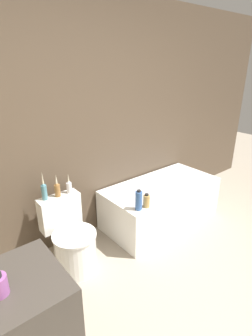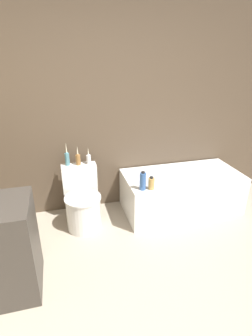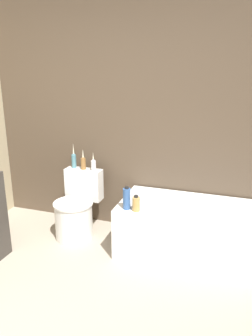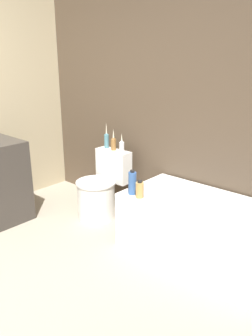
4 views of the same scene
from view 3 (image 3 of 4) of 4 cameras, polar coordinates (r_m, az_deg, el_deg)
The scene contains 8 objects.
wall_back_tiled at distance 3.56m, azimuth 1.15°, elevation 9.25°, with size 6.40×0.06×2.60m.
bathtub at distance 3.34m, azimuth 11.98°, elevation -10.56°, with size 1.49×0.73×0.51m.
toilet at distance 3.65m, azimuth -8.62°, elevation -7.38°, with size 0.42×0.56×0.70m.
vase_gold at distance 3.72m, azimuth -9.07°, elevation 1.44°, with size 0.05×0.05×0.28m.
vase_silver at distance 3.65m, azimuth -7.46°, elevation 0.97°, with size 0.06×0.06×0.23m.
vase_bronze at distance 3.60m, azimuth -5.70°, elevation 0.64°, with size 0.05×0.05×0.21m.
shampoo_bottle_tall at distance 3.07m, azimuth 0.12°, elevation -5.34°, with size 0.07×0.07×0.22m.
shampoo_bottle_short at distance 3.04m, azimuth 1.76°, elevation -6.25°, with size 0.07×0.07×0.16m.
Camera 3 is at (1.06, -1.20, 1.80)m, focal length 35.00 mm.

